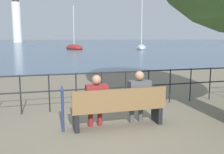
{
  "coord_description": "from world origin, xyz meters",
  "views": [
    {
      "loc": [
        -1.66,
        -5.2,
        1.97
      ],
      "look_at": [
        0.0,
        0.5,
        1.06
      ],
      "focal_mm": 40.0,
      "sensor_mm": 36.0,
      "label": 1
    }
  ],
  "objects_px": {
    "sailboat_0": "(74,48)",
    "sailboat_3": "(141,47)",
    "harbor_lighthouse": "(17,20)",
    "seated_person_right": "(139,95)",
    "seated_person_left": "(96,99)",
    "closed_umbrella": "(62,106)",
    "park_bench": "(119,108)"
  },
  "relations": [
    {
      "from": "park_bench",
      "to": "seated_person_right",
      "type": "distance_m",
      "value": 0.56
    },
    {
      "from": "closed_umbrella",
      "to": "park_bench",
      "type": "bearing_deg",
      "value": -2.67
    },
    {
      "from": "harbor_lighthouse",
      "to": "seated_person_right",
      "type": "bearing_deg",
      "value": -84.63
    },
    {
      "from": "park_bench",
      "to": "sailboat_0",
      "type": "bearing_deg",
      "value": 83.65
    },
    {
      "from": "seated_person_right",
      "to": "sailboat_3",
      "type": "height_order",
      "value": "sailboat_3"
    },
    {
      "from": "seated_person_left",
      "to": "sailboat_0",
      "type": "relative_size",
      "value": 0.14
    },
    {
      "from": "sailboat_0",
      "to": "sailboat_3",
      "type": "xyz_separation_m",
      "value": [
        11.68,
        -4.25,
        0.06
      ]
    },
    {
      "from": "seated_person_right",
      "to": "harbor_lighthouse",
      "type": "xyz_separation_m",
      "value": [
        -12.34,
        131.36,
        10.61
      ]
    },
    {
      "from": "sailboat_0",
      "to": "harbor_lighthouse",
      "type": "xyz_separation_m",
      "value": [
        -16.48,
        89.81,
        11.0
      ]
    },
    {
      "from": "park_bench",
      "to": "harbor_lighthouse",
      "type": "distance_m",
      "value": 132.41
    },
    {
      "from": "closed_umbrella",
      "to": "sailboat_0",
      "type": "bearing_deg",
      "value": 81.97
    },
    {
      "from": "park_bench",
      "to": "seated_person_right",
      "type": "bearing_deg",
      "value": 8.79
    },
    {
      "from": "seated_person_right",
      "to": "sailboat_3",
      "type": "xyz_separation_m",
      "value": [
        15.81,
        37.3,
        -0.33
      ]
    },
    {
      "from": "sailboat_3",
      "to": "harbor_lighthouse",
      "type": "xyz_separation_m",
      "value": [
        -28.16,
        94.06,
        10.94
      ]
    },
    {
      "from": "sailboat_0",
      "to": "seated_person_left",
      "type": "bearing_deg",
      "value": -110.94
    },
    {
      "from": "closed_umbrella",
      "to": "sailboat_3",
      "type": "bearing_deg",
      "value": 64.81
    },
    {
      "from": "seated_person_left",
      "to": "sailboat_3",
      "type": "xyz_separation_m",
      "value": [
        16.81,
        37.3,
        -0.3
      ]
    },
    {
      "from": "park_bench",
      "to": "closed_umbrella",
      "type": "xyz_separation_m",
      "value": [
        -1.24,
        0.06,
        0.13
      ]
    },
    {
      "from": "park_bench",
      "to": "seated_person_left",
      "type": "xyz_separation_m",
      "value": [
        -0.5,
        0.08,
        0.22
      ]
    },
    {
      "from": "closed_umbrella",
      "to": "harbor_lighthouse",
      "type": "distance_m",
      "value": 132.24
    },
    {
      "from": "harbor_lighthouse",
      "to": "park_bench",
      "type": "bearing_deg",
      "value": -84.85
    },
    {
      "from": "seated_person_left",
      "to": "harbor_lighthouse",
      "type": "bearing_deg",
      "value": 94.94
    },
    {
      "from": "sailboat_0",
      "to": "sailboat_3",
      "type": "distance_m",
      "value": 12.43
    },
    {
      "from": "seated_person_left",
      "to": "seated_person_right",
      "type": "xyz_separation_m",
      "value": [
        1.0,
        -0.0,
        0.03
      ]
    },
    {
      "from": "closed_umbrella",
      "to": "sailboat_0",
      "type": "height_order",
      "value": "sailboat_0"
    },
    {
      "from": "seated_person_left",
      "to": "harbor_lighthouse",
      "type": "height_order",
      "value": "harbor_lighthouse"
    },
    {
      "from": "seated_person_right",
      "to": "sailboat_0",
      "type": "relative_size",
      "value": 0.15
    },
    {
      "from": "park_bench",
      "to": "harbor_lighthouse",
      "type": "xyz_separation_m",
      "value": [
        -11.85,
        131.44,
        10.85
      ]
    },
    {
      "from": "sailboat_0",
      "to": "park_bench",
      "type": "bearing_deg",
      "value": -110.25
    },
    {
      "from": "park_bench",
      "to": "sailboat_3",
      "type": "distance_m",
      "value": 40.78
    },
    {
      "from": "closed_umbrella",
      "to": "sailboat_0",
      "type": "relative_size",
      "value": 0.12
    },
    {
      "from": "sailboat_3",
      "to": "closed_umbrella",
      "type": "bearing_deg",
      "value": -92.62
    }
  ]
}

